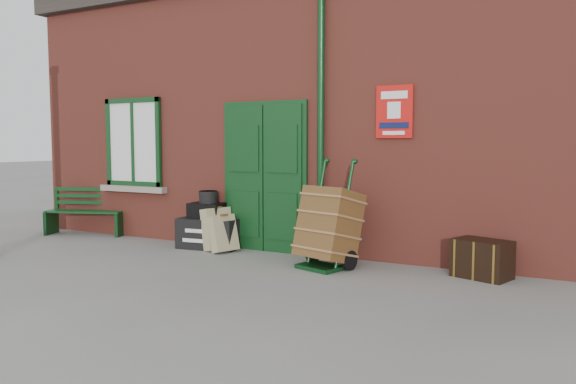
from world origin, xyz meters
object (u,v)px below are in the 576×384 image
Objects in this scene: porter_trolley at (329,226)px; dark_trunk at (482,259)px; houdini_trunk at (210,233)px; bench at (87,210)px.

dark_trunk is at bearing 27.58° from porter_trolley.
houdini_trunk is 1.46× the size of dark_trunk.
bench is at bearing -167.86° from porter_trolley.
houdini_trunk is at bearing -162.12° from dark_trunk.
bench is 2.74m from houdini_trunk.
dark_trunk is (4.07, -0.04, -0.00)m from houdini_trunk.
dark_trunk is (6.80, -0.10, -0.20)m from bench.
houdini_trunk is 0.67× the size of porter_trolley.
porter_trolley is at bearing -24.50° from bench.
houdini_trunk is (2.73, -0.06, -0.20)m from bench.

